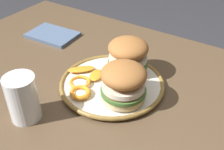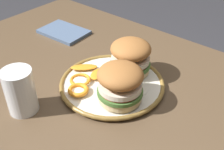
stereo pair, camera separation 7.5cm
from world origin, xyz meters
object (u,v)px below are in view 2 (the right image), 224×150
(sandwich_half_left, at_px, (130,56))
(sandwich_half_right, at_px, (120,83))
(dining_table, at_px, (99,117))
(dinner_plate, at_px, (112,84))
(drinking_glass, at_px, (21,93))

(sandwich_half_left, bearing_deg, sandwich_half_right, 115.33)
(dining_table, bearing_deg, dinner_plate, -111.25)
(dining_table, xyz_separation_m, sandwich_half_left, (-0.02, -0.12, 0.17))
(sandwich_half_right, distance_m, drinking_glass, 0.25)
(sandwich_half_left, bearing_deg, drinking_glass, 68.02)
(sandwich_half_left, relative_size, drinking_glass, 1.30)
(dining_table, bearing_deg, sandwich_half_left, -100.99)
(dining_table, xyz_separation_m, sandwich_half_right, (-0.08, 0.00, 0.17))
(dining_table, relative_size, sandwich_half_right, 7.98)
(sandwich_half_left, distance_m, drinking_glass, 0.32)
(dining_table, xyz_separation_m, drinking_glass, (0.10, 0.17, 0.15))
(dinner_plate, bearing_deg, sandwich_half_right, 145.48)
(drinking_glass, bearing_deg, sandwich_half_right, -134.81)
(dining_table, bearing_deg, sandwich_half_right, 179.69)
(sandwich_half_left, distance_m, sandwich_half_right, 0.13)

